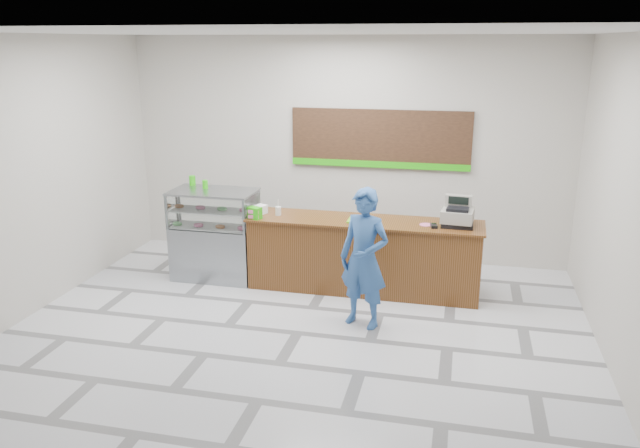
% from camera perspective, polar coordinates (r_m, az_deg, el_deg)
% --- Properties ---
extents(floor, '(7.00, 7.00, 0.00)m').
position_cam_1_polar(floor, '(7.69, -2.08, -9.93)').
color(floor, silver).
rests_on(floor, ground).
extents(back_wall, '(7.00, 0.00, 7.00)m').
position_cam_1_polar(back_wall, '(9.95, 2.34, 6.80)').
color(back_wall, beige).
rests_on(back_wall, floor).
extents(ceiling, '(7.00, 7.00, 0.00)m').
position_cam_1_polar(ceiling, '(6.89, -2.39, 17.15)').
color(ceiling, silver).
rests_on(ceiling, back_wall).
extents(sales_counter, '(3.26, 0.76, 1.03)m').
position_cam_1_polar(sales_counter, '(8.78, 4.00, -2.86)').
color(sales_counter, brown).
rests_on(sales_counter, floor).
extents(display_case, '(1.22, 0.72, 1.33)m').
position_cam_1_polar(display_case, '(9.32, -9.58, -0.89)').
color(display_case, gray).
rests_on(display_case, floor).
extents(menu_board, '(2.80, 0.06, 0.90)m').
position_cam_1_polar(menu_board, '(9.80, 5.50, 7.67)').
color(menu_board, black).
rests_on(menu_board, back_wall).
extents(cash_register, '(0.45, 0.47, 0.39)m').
position_cam_1_polar(cash_register, '(8.53, 12.47, 0.83)').
color(cash_register, black).
rests_on(cash_register, sales_counter).
extents(card_terminal, '(0.11, 0.17, 0.04)m').
position_cam_1_polar(card_terminal, '(8.40, 10.37, -0.17)').
color(card_terminal, black).
rests_on(card_terminal, sales_counter).
extents(serving_tray, '(0.38, 0.28, 0.02)m').
position_cam_1_polar(serving_tray, '(8.57, 3.85, 0.32)').
color(serving_tray, '#67C91E').
rests_on(serving_tray, sales_counter).
extents(napkin_box, '(0.19, 0.19, 0.12)m').
position_cam_1_polar(napkin_box, '(8.96, -5.43, 1.35)').
color(napkin_box, white).
rests_on(napkin_box, sales_counter).
extents(straw_cup, '(0.08, 0.08, 0.13)m').
position_cam_1_polar(straw_cup, '(8.85, -3.84, 1.19)').
color(straw_cup, silver).
rests_on(straw_cup, sales_counter).
extents(promo_box, '(0.21, 0.18, 0.16)m').
position_cam_1_polar(promo_box, '(8.71, -6.00, 1.02)').
color(promo_box, '#26BD0D').
rests_on(promo_box, sales_counter).
extents(donut_decal, '(0.17, 0.17, 0.00)m').
position_cam_1_polar(donut_decal, '(8.51, 9.65, -0.06)').
color(donut_decal, pink).
rests_on(donut_decal, sales_counter).
extents(green_cup_left, '(0.09, 0.09, 0.14)m').
position_cam_1_polar(green_cup_left, '(9.53, -11.59, 3.92)').
color(green_cup_left, '#26BD0D').
rests_on(green_cup_left, display_case).
extents(green_cup_right, '(0.08, 0.08, 0.12)m').
position_cam_1_polar(green_cup_right, '(9.29, -10.46, 3.59)').
color(green_cup_right, '#26BD0D').
rests_on(green_cup_right, display_case).
extents(customer, '(0.74, 0.60, 1.74)m').
position_cam_1_polar(customer, '(7.60, 4.07, -3.16)').
color(customer, '#2D5797').
rests_on(customer, floor).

